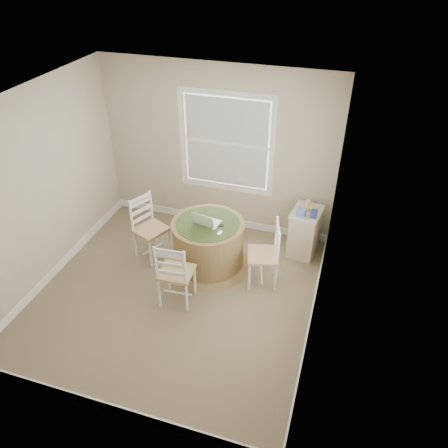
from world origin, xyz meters
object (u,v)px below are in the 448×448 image
(chair_left, at_px, (151,229))
(chair_near, at_px, (176,272))
(round_table, at_px, (208,243))
(laptop, at_px, (207,222))
(corner_chest, at_px, (304,232))
(chair_right, at_px, (263,255))

(chair_left, distance_m, chair_near, 1.04)
(round_table, xyz_separation_m, chair_near, (-0.15, -0.81, 0.08))
(laptop, relative_size, corner_chest, 0.50)
(round_table, xyz_separation_m, chair_right, (0.82, -0.14, 0.08))
(chair_near, xyz_separation_m, chair_right, (0.97, 0.67, 0.00))
(chair_left, distance_m, laptop, 0.90)
(round_table, xyz_separation_m, chair_left, (-0.86, -0.04, 0.08))
(round_table, relative_size, chair_left, 1.26)
(chair_left, xyz_separation_m, laptop, (0.85, 0.04, 0.28))
(chair_left, xyz_separation_m, chair_near, (0.71, -0.76, 0.00))
(chair_near, bearing_deg, chair_left, -50.66)
(round_table, height_order, corner_chest, round_table)
(chair_right, bearing_deg, chair_near, -70.30)
(chair_right, distance_m, laptop, 0.88)
(chair_near, bearing_deg, round_table, -104.15)
(chair_left, height_order, corner_chest, chair_left)
(chair_left, bearing_deg, chair_near, -113.17)
(round_table, relative_size, chair_right, 1.26)
(chair_near, bearing_deg, chair_right, -148.93)
(chair_near, distance_m, corner_chest, 2.08)
(laptop, height_order, corner_chest, laptop)
(chair_left, bearing_deg, laptop, -63.70)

